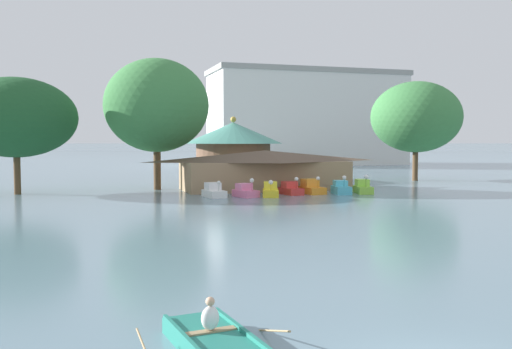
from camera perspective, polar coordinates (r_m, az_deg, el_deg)
rowboat_with_rower at (r=13.56m, az=-4.28°, el=-16.64°), size 3.42×3.76×1.26m
pedal_boat_white at (r=48.66m, az=-4.31°, el=-1.72°), size 1.79×2.78×1.49m
pedal_boat_pink at (r=48.71m, az=-1.08°, el=-1.73°), size 2.03×2.69×1.67m
pedal_boat_yellow at (r=48.91m, az=1.48°, el=-1.65°), size 2.02×2.75×1.52m
pedal_boat_red at (r=51.06m, az=3.55°, el=-1.49°), size 1.61×2.82×1.65m
pedal_boat_orange at (r=51.88m, az=5.65°, el=-1.36°), size 1.91×2.96×1.65m
pedal_boat_cyan at (r=51.77m, az=8.65°, el=-1.41°), size 1.73×2.58×1.76m
pedal_boat_lime at (r=52.87m, az=10.82°, el=-1.32°), size 1.99×3.07×1.79m
boathouse at (r=55.90m, az=0.88°, el=0.56°), size 17.38×7.68×3.91m
green_roof_pavilion at (r=67.42m, az=-2.32°, el=2.74°), size 11.81×11.81×7.77m
shoreline_tree_tall_left at (r=55.23m, az=-23.25°, el=5.35°), size 10.86×10.86×10.59m
shoreline_tree_mid at (r=56.70m, az=-10.09°, el=6.93°), size 10.34×10.34×12.98m
shoreline_tree_right at (r=71.23m, az=15.97°, el=5.64°), size 10.94×10.94×12.07m
background_building_block at (r=114.48m, az=5.25°, el=5.76°), size 39.40×14.80×18.93m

